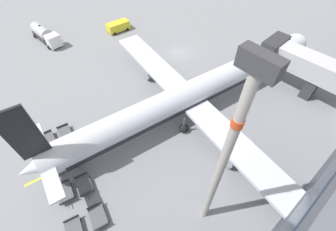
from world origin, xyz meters
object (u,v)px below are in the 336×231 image
(service_van, at_px, (118,26))
(baggage_dolly_row_near_col_c, at_px, (65,193))
(baggage_dolly_row_mid_a_col_b, at_px, (74,157))
(baggage_dolly_row_mid_a_col_d, at_px, (98,217))
(fuel_tanker_primary, at_px, (45,35))
(baggage_dolly_row_near_col_b, at_px, (55,166))
(baggage_dolly_row_near_col_d, at_px, (74,231))
(airplane, at_px, (195,93))
(baggage_dolly_row_mid_a_col_c, at_px, (84,185))
(apron_light_mast, at_px, (223,162))
(baggage_dolly_row_mid_a_col_a, at_px, (65,133))
(baggage_dolly_row_near_col_a, at_px, (49,140))

(service_van, height_order, baggage_dolly_row_near_col_c, service_van)
(baggage_dolly_row_mid_a_col_b, bearing_deg, baggage_dolly_row_mid_a_col_d, -8.41)
(fuel_tanker_primary, height_order, baggage_dolly_row_near_col_b, fuel_tanker_primary)
(baggage_dolly_row_near_col_b, bearing_deg, baggage_dolly_row_near_col_d, -9.84)
(airplane, height_order, fuel_tanker_primary, airplane)
(airplane, relative_size, baggage_dolly_row_mid_a_col_c, 14.19)
(baggage_dolly_row_near_col_c, relative_size, baggage_dolly_row_near_col_d, 1.00)
(baggage_dolly_row_mid_a_col_d, bearing_deg, apron_light_mast, 51.48)
(fuel_tanker_primary, distance_m, baggage_dolly_row_near_col_c, 35.65)
(baggage_dolly_row_mid_a_col_d, bearing_deg, baggage_dolly_row_near_col_b, -173.10)
(fuel_tanker_primary, bearing_deg, baggage_dolly_row_near_col_b, -19.58)
(baggage_dolly_row_near_col_d, xyz_separation_m, baggage_dolly_row_mid_a_col_c, (-3.78, 3.06, 0.00))
(service_van, height_order, baggage_dolly_row_near_col_d, service_van)
(baggage_dolly_row_mid_a_col_a, bearing_deg, baggage_dolly_row_mid_a_col_c, -10.01)
(fuel_tanker_primary, bearing_deg, baggage_dolly_row_mid_a_col_d, -13.91)
(baggage_dolly_row_near_col_a, xyz_separation_m, apron_light_mast, (20.13, 8.94, 10.86))
(baggage_dolly_row_near_col_d, bearing_deg, baggage_dolly_row_near_col_a, 169.35)
(baggage_dolly_row_mid_a_col_a, xyz_separation_m, apron_light_mast, (19.74, 6.76, 10.86))
(service_van, height_order, baggage_dolly_row_near_col_b, service_van)
(airplane, xyz_separation_m, baggage_dolly_row_mid_a_col_d, (4.79, -18.95, -2.88))
(service_van, bearing_deg, baggage_dolly_row_mid_a_col_b, -42.76)
(fuel_tanker_primary, relative_size, baggage_dolly_row_mid_a_col_b, 2.68)
(baggage_dolly_row_mid_a_col_a, distance_m, baggage_dolly_row_mid_a_col_b, 4.31)
(baggage_dolly_row_mid_a_col_b, height_order, apron_light_mast, apron_light_mast)
(baggage_dolly_row_near_col_b, bearing_deg, airplane, 78.79)
(baggage_dolly_row_near_col_d, bearing_deg, service_van, 141.09)
(airplane, relative_size, service_van, 9.57)
(fuel_tanker_primary, relative_size, baggage_dolly_row_near_col_a, 2.68)
(baggage_dolly_row_mid_a_col_c, bearing_deg, baggage_dolly_row_near_col_c, -106.86)
(fuel_tanker_primary, height_order, service_van, fuel_tanker_primary)
(service_van, relative_size, baggage_dolly_row_mid_a_col_c, 1.48)
(fuel_tanker_primary, height_order, baggage_dolly_row_near_col_a, fuel_tanker_primary)
(apron_light_mast, bearing_deg, baggage_dolly_row_near_col_d, -123.13)
(service_van, bearing_deg, baggage_dolly_row_near_col_d, -38.91)
(airplane, xyz_separation_m, baggage_dolly_row_near_col_a, (-8.32, -19.07, -2.88))
(airplane, bearing_deg, baggage_dolly_row_near_col_d, -78.38)
(airplane, distance_m, baggage_dolly_row_near_col_a, 21.00)
(airplane, relative_size, baggage_dolly_row_near_col_a, 14.31)
(baggage_dolly_row_near_col_c, height_order, apron_light_mast, apron_light_mast)
(fuel_tanker_primary, bearing_deg, baggage_dolly_row_mid_a_col_a, -16.17)
(baggage_dolly_row_near_col_a, xyz_separation_m, baggage_dolly_row_near_col_d, (12.73, -2.39, 0.00))
(baggage_dolly_row_near_col_a, height_order, apron_light_mast, apron_light_mast)
(baggage_dolly_row_mid_a_col_a, relative_size, baggage_dolly_row_mid_a_col_c, 1.00)
(baggage_dolly_row_mid_a_col_b, relative_size, apron_light_mast, 0.16)
(baggage_dolly_row_near_col_d, distance_m, baggage_dolly_row_mid_a_col_a, 13.17)
(baggage_dolly_row_mid_a_col_b, distance_m, baggage_dolly_row_mid_a_col_d, 8.59)
(fuel_tanker_primary, relative_size, baggage_dolly_row_mid_a_col_c, 2.66)
(airplane, relative_size, baggage_dolly_row_near_col_b, 14.18)
(baggage_dolly_row_near_col_b, relative_size, baggage_dolly_row_near_col_c, 1.00)
(service_van, relative_size, baggage_dolly_row_mid_a_col_b, 1.49)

